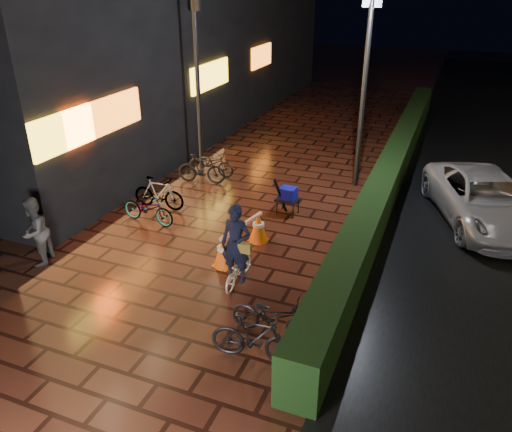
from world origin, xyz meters
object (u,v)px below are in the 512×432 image
at_px(van, 485,199).
at_px(cart_assembly, 287,195).
at_px(bystander_person, 35,232).
at_px(traffic_barrier, 242,239).
at_px(cyclist, 237,256).

xyz_separation_m(van, cart_assembly, (-4.86, -1.43, -0.08)).
xyz_separation_m(bystander_person, traffic_barrier, (4.02, 2.09, -0.41)).
relative_size(van, traffic_barrier, 2.50).
xyz_separation_m(bystander_person, cart_assembly, (4.33, 4.45, -0.22)).
xyz_separation_m(van, traffic_barrier, (-5.17, -3.79, -0.27)).
height_order(bystander_person, cyclist, cyclist).
height_order(van, cyclist, cyclist).
bearing_deg(cyclist, van, 46.55).
xyz_separation_m(bystander_person, cyclist, (4.44, 0.88, -0.11)).
xyz_separation_m(cyclist, traffic_barrier, (-0.42, 1.22, -0.31)).
height_order(bystander_person, cart_assembly, bystander_person).
relative_size(van, cyclist, 2.51).
bearing_deg(cyclist, bystander_person, -168.84).
bearing_deg(van, cyclist, -153.72).
height_order(traffic_barrier, cart_assembly, cart_assembly).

